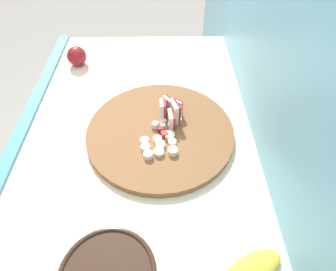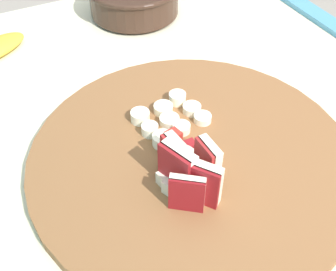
{
  "view_description": "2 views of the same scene",
  "coord_description": "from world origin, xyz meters",
  "px_view_note": "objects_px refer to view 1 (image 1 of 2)",
  "views": [
    {
      "loc": [
        0.6,
        0.1,
        1.56
      ],
      "look_at": [
        0.07,
        0.1,
        0.98
      ],
      "focal_mm": 30.41,
      "sensor_mm": 36.0,
      "label": 1
    },
    {
      "loc": [
        -0.3,
        0.28,
        1.36
      ],
      "look_at": [
        0.04,
        0.11,
        0.99
      ],
      "focal_mm": 45.27,
      "sensor_mm": 36.0,
      "label": 2
    }
  ],
  "objects_px": {
    "apple_dice_pile": "(168,123)",
    "banana_slice_rows": "(160,145)",
    "whole_apple": "(77,56)",
    "cutting_board": "(160,132)",
    "apple_wedge_fan": "(171,111)",
    "banana_peel": "(253,269)"
  },
  "relations": [
    {
      "from": "apple_dice_pile",
      "to": "banana_slice_rows",
      "type": "distance_m",
      "value": 0.09
    },
    {
      "from": "whole_apple",
      "to": "cutting_board",
      "type": "bearing_deg",
      "value": 40.12
    },
    {
      "from": "apple_wedge_fan",
      "to": "whole_apple",
      "type": "relative_size",
      "value": 1.37
    },
    {
      "from": "cutting_board",
      "to": "apple_wedge_fan",
      "type": "xyz_separation_m",
      "value": [
        -0.05,
        0.03,
        0.04
      ]
    },
    {
      "from": "apple_wedge_fan",
      "to": "apple_dice_pile",
      "type": "relative_size",
      "value": 1.01
    },
    {
      "from": "apple_dice_pile",
      "to": "banana_peel",
      "type": "height_order",
      "value": "apple_dice_pile"
    },
    {
      "from": "cutting_board",
      "to": "apple_wedge_fan",
      "type": "distance_m",
      "value": 0.07
    },
    {
      "from": "banana_slice_rows",
      "to": "banana_peel",
      "type": "bearing_deg",
      "value": 30.82
    },
    {
      "from": "cutting_board",
      "to": "banana_peel",
      "type": "distance_m",
      "value": 0.43
    },
    {
      "from": "banana_slice_rows",
      "to": "banana_peel",
      "type": "xyz_separation_m",
      "value": [
        0.32,
        0.19,
        -0.02
      ]
    },
    {
      "from": "cutting_board",
      "to": "banana_slice_rows",
      "type": "bearing_deg",
      "value": 0.22
    },
    {
      "from": "banana_peel",
      "to": "whole_apple",
      "type": "height_order",
      "value": "whole_apple"
    },
    {
      "from": "apple_wedge_fan",
      "to": "banana_slice_rows",
      "type": "bearing_deg",
      "value": -15.59
    },
    {
      "from": "apple_wedge_fan",
      "to": "whole_apple",
      "type": "height_order",
      "value": "apple_wedge_fan"
    },
    {
      "from": "apple_dice_pile",
      "to": "cutting_board",
      "type": "bearing_deg",
      "value": -53.22
    },
    {
      "from": "apple_wedge_fan",
      "to": "banana_peel",
      "type": "distance_m",
      "value": 0.46
    },
    {
      "from": "banana_slice_rows",
      "to": "banana_peel",
      "type": "relative_size",
      "value": 0.77
    },
    {
      "from": "apple_wedge_fan",
      "to": "banana_peel",
      "type": "bearing_deg",
      "value": 20.04
    },
    {
      "from": "banana_slice_rows",
      "to": "whole_apple",
      "type": "xyz_separation_m",
      "value": [
        -0.44,
        -0.32,
        0.01
      ]
    },
    {
      "from": "apple_wedge_fan",
      "to": "whole_apple",
      "type": "distance_m",
      "value": 0.48
    },
    {
      "from": "apple_dice_pile",
      "to": "banana_slice_rows",
      "type": "bearing_deg",
      "value": -15.44
    },
    {
      "from": "apple_wedge_fan",
      "to": "banana_slice_rows",
      "type": "relative_size",
      "value": 0.95
    }
  ]
}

